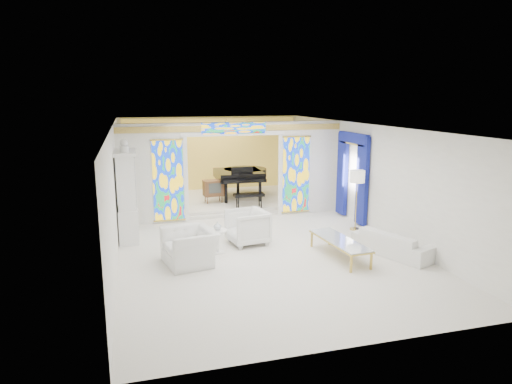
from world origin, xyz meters
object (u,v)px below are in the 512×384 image
object	(u,v)px
china_cabinet	(127,196)
armchair_right	(247,227)
armchair_left	(190,247)
tv_console	(213,188)
grand_piano	(242,175)
coffee_table	(340,241)
sofa	(394,243)

from	to	relation	value
china_cabinet	armchair_right	distance (m)	3.31
china_cabinet	armchair_right	bearing A→B (deg)	-23.28
armchair_left	tv_console	xyz separation A→B (m)	(1.50, 5.21, 0.28)
grand_piano	tv_console	size ratio (longest dim) A/B	3.91
china_cabinet	tv_console	xyz separation A→B (m)	(2.83, 2.87, -0.49)
coffee_table	grand_piano	xyz separation A→B (m)	(-0.81, 6.39, 0.59)
armchair_right	grand_piano	xyz separation A→B (m)	(1.03, 4.77, 0.55)
armchair_right	coffee_table	bearing A→B (deg)	39.81
tv_console	grand_piano	bearing A→B (deg)	23.93
china_cabinet	tv_console	distance (m)	4.06
sofa	armchair_right	bearing A→B (deg)	39.35
armchair_left	sofa	world-z (taller)	armchair_left
tv_console	china_cabinet	bearing A→B (deg)	-138.65
armchair_right	sofa	xyz separation A→B (m)	(3.20, -1.77, -0.15)
china_cabinet	grand_piano	size ratio (longest dim) A/B	0.90
armchair_right	china_cabinet	bearing A→B (deg)	-122.17
china_cabinet	coffee_table	bearing A→B (deg)	-31.06
armchair_left	armchair_right	size ratio (longest dim) A/B	1.26
sofa	tv_console	bearing A→B (deg)	7.68
armchair_left	coffee_table	size ratio (longest dim) A/B	0.60
armchair_left	tv_console	world-z (taller)	tv_console
armchair_right	sofa	size ratio (longest dim) A/B	0.49
coffee_table	grand_piano	bearing A→B (deg)	97.23
armchair_right	grand_piano	size ratio (longest dim) A/B	0.32
armchair_right	tv_console	size ratio (longest dim) A/B	1.26
armchair_right	grand_piano	bearing A→B (deg)	158.91
coffee_table	tv_console	size ratio (longest dim) A/B	2.64
china_cabinet	coffee_table	size ratio (longest dim) A/B	1.33
armchair_right	coffee_table	world-z (taller)	armchair_right
armchair_right	sofa	world-z (taller)	armchair_right
armchair_left	china_cabinet	bearing A→B (deg)	-161.10
china_cabinet	armchair_left	bearing A→B (deg)	-60.36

